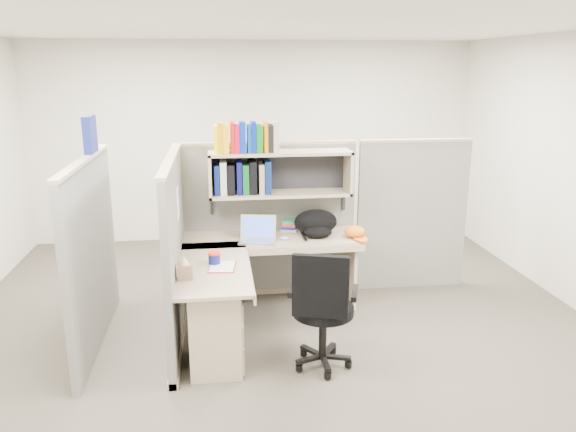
{
  "coord_description": "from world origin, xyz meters",
  "views": [
    {
      "loc": [
        -0.52,
        -4.71,
        2.36
      ],
      "look_at": [
        0.12,
        0.25,
        1.02
      ],
      "focal_mm": 35.0,
      "sensor_mm": 36.0,
      "label": 1
    }
  ],
  "objects": [
    {
      "name": "mouse",
      "position": [
        0.11,
        0.45,
        0.75
      ],
      "size": [
        0.09,
        0.07,
        0.03
      ],
      "primitive_type": "ellipsoid",
      "rotation": [
        0.0,
        0.0,
        0.07
      ],
      "color": "#9BB4DB",
      "rests_on": "desk"
    },
    {
      "name": "cubicle",
      "position": [
        -0.37,
        0.45,
        0.91
      ],
      "size": [
        3.79,
        1.84,
        1.95
      ],
      "color": "#5C5C57",
      "rests_on": "ground"
    },
    {
      "name": "backpack",
      "position": [
        0.45,
        0.55,
        0.86
      ],
      "size": [
        0.51,
        0.45,
        0.25
      ],
      "primitive_type": null,
      "rotation": [
        0.0,
        0.0,
        -0.3
      ],
      "color": "black",
      "rests_on": "desk"
    },
    {
      "name": "laptop",
      "position": [
        -0.16,
        0.42,
        0.85
      ],
      "size": [
        0.4,
        0.4,
        0.25
      ],
      "primitive_type": null,
      "rotation": [
        0.0,
        0.0,
        -0.17
      ],
      "color": "#ABABAF",
      "rests_on": "desk"
    },
    {
      "name": "paper_cup",
      "position": [
        -0.0,
        0.75,
        0.78
      ],
      "size": [
        0.07,
        0.07,
        0.09
      ],
      "primitive_type": "cylinder",
      "rotation": [
        0.0,
        0.0,
        -0.09
      ],
      "color": "silver",
      "rests_on": "desk"
    },
    {
      "name": "room_shell",
      "position": [
        0.0,
        0.0,
        1.62
      ],
      "size": [
        6.0,
        6.0,
        6.0
      ],
      "color": "beige",
      "rests_on": "ground"
    },
    {
      "name": "tissue_box",
      "position": [
        -0.8,
        -0.46,
        0.82
      ],
      "size": [
        0.13,
        0.13,
        0.19
      ],
      "primitive_type": null,
      "rotation": [
        0.0,
        0.0,
        0.09
      ],
      "color": "#986F56",
      "rests_on": "desk"
    },
    {
      "name": "task_chair",
      "position": [
        0.27,
        -0.72,
        0.36
      ],
      "size": [
        0.59,
        0.54,
        1.03
      ],
      "color": "black",
      "rests_on": "ground"
    },
    {
      "name": "book_stack",
      "position": [
        0.21,
        0.81,
        0.78
      ],
      "size": [
        0.21,
        0.25,
        0.1
      ],
      "primitive_type": null,
      "rotation": [
        0.0,
        0.0,
        -0.28
      ],
      "color": "gray",
      "rests_on": "desk"
    },
    {
      "name": "loose_paper",
      "position": [
        -0.5,
        -0.22,
        0.73
      ],
      "size": [
        0.23,
        0.29,
        0.0
      ],
      "primitive_type": null,
      "rotation": [
        0.0,
        0.0,
        -0.1
      ],
      "color": "silver",
      "rests_on": "desk"
    },
    {
      "name": "orange_cap",
      "position": [
        0.81,
        0.46,
        0.79
      ],
      "size": [
        0.27,
        0.29,
        0.11
      ],
      "primitive_type": null,
      "rotation": [
        0.0,
        0.0,
        0.34
      ],
      "color": "#D26712",
      "rests_on": "desk"
    },
    {
      "name": "snack_canister",
      "position": [
        -0.56,
        -0.14,
        0.78
      ],
      "size": [
        0.11,
        0.11,
        0.1
      ],
      "color": "navy",
      "rests_on": "desk"
    },
    {
      "name": "desk",
      "position": [
        -0.41,
        -0.29,
        0.44
      ],
      "size": [
        1.74,
        1.75,
        0.73
      ],
      "color": "gray",
      "rests_on": "ground"
    },
    {
      "name": "ground",
      "position": [
        0.0,
        0.0,
        0.0
      ],
      "size": [
        6.0,
        6.0,
        0.0
      ],
      "primitive_type": "plane",
      "color": "#332F27",
      "rests_on": "ground"
    }
  ]
}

